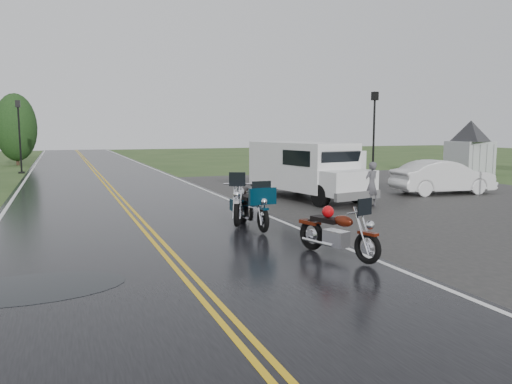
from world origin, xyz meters
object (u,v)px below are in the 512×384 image
van_white (321,175)px  person_at_van (371,185)px  visitor_center (470,134)px  motorcycle_silver (237,203)px  sedan_white (443,178)px  motorcycle_red (368,235)px  motorcycle_teal (263,209)px  lamp_post_far_left (20,137)px  lamp_post_far_right (374,135)px

van_white → person_at_van: van_white is taller
visitor_center → motorcycle_silver: 20.33m
visitor_center → sedan_white: 9.73m
visitor_center → motorcycle_red: visitor_center is taller
motorcycle_teal → van_white: size_ratio=0.39×
visitor_center → lamp_post_far_left: size_ratio=3.56×
motorcycle_teal → lamp_post_far_left: (-6.94, 22.23, 1.59)m
motorcycle_red → van_white: 7.48m
visitor_center → motorcycle_teal: size_ratio=7.18×
person_at_van → sedan_white: (4.80, 1.90, -0.08)m
visitor_center → van_white: 15.71m
visitor_center → motorcycle_red: bearing=-139.2°
van_white → motorcycle_silver: bearing=-158.1°
motorcycle_red → motorcycle_silver: 4.59m
visitor_center → person_at_van: (-12.18, -8.01, -1.63)m
van_white → person_at_van: 1.76m
motorcycle_red → sedan_white: size_ratio=0.51×
motorcycle_red → van_white: (2.78, 6.93, 0.48)m
person_at_van → lamp_post_far_right: lamp_post_far_right is taller
motorcycle_red → motorcycle_teal: motorcycle_teal is taller
van_white → lamp_post_far_left: 21.55m
lamp_post_far_left → motorcycle_silver: bearing=-72.8°
lamp_post_far_right → person_at_van: bearing=-124.9°
person_at_van → sedan_white: bearing=-172.4°
lamp_post_far_right → visitor_center: bearing=-6.1°
sedan_white → person_at_van: bearing=118.3°
sedan_white → lamp_post_far_left: size_ratio=0.93×
motorcycle_silver → van_white: (3.90, 2.47, 0.39)m
motorcycle_silver → motorcycle_teal: bearing=-44.2°
van_white → lamp_post_far_right: 11.20m
motorcycle_silver → visitor_center: bearing=54.1°
lamp_post_far_left → visitor_center: bearing=-25.2°
motorcycle_silver → lamp_post_far_left: lamp_post_far_left is taller
person_at_van → visitor_center: bearing=-160.7°
visitor_center → lamp_post_far_left: visitor_center is taller
motorcycle_teal → lamp_post_far_left: 23.34m
motorcycle_silver → person_at_van: bearing=43.7°
motorcycle_silver → lamp_post_far_right: size_ratio=0.52×
motorcycle_red → sedan_white: 12.33m
motorcycle_silver → van_white: bearing=57.4°
motorcycle_silver → lamp_post_far_right: (11.56, 10.53, 1.65)m
person_at_van → lamp_post_far_left: (-12.09, 19.41, 1.47)m
motorcycle_silver → person_at_van: 5.82m
motorcycle_red → lamp_post_far_left: bearing=90.3°
lamp_post_far_left → lamp_post_far_right: (18.14, -10.74, 0.13)m
visitor_center → motorcycle_silver: (-17.70, -9.87, -1.68)m
motorcycle_teal → motorcycle_red: bearing=-76.4°
visitor_center → motorcycle_red: 21.98m
person_at_van → motorcycle_red: bearing=41.2°
motorcycle_red → motorcycle_silver: size_ratio=0.87×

